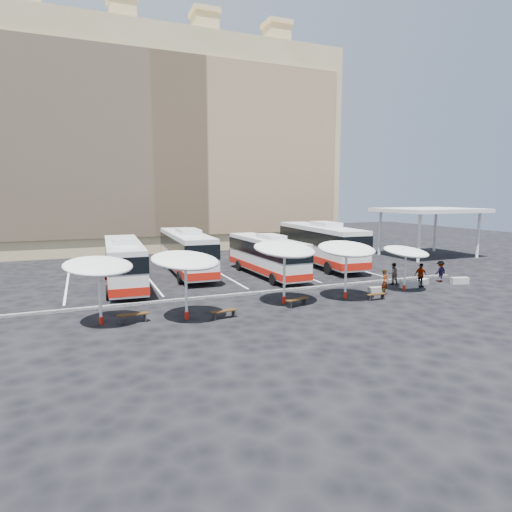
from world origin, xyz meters
name	(u,v)px	position (x,y,z in m)	size (l,w,h in m)	color
ground	(259,295)	(0.00, 0.00, 0.00)	(120.00, 120.00, 0.00)	black
sandstone_building	(166,149)	(0.00, 31.87, 12.63)	(42.00, 18.25, 29.60)	tan
service_canopy	(429,211)	(24.00, 10.00, 4.87)	(10.00, 8.00, 5.20)	silver
curb_divider	(256,293)	(0.00, 0.50, 0.07)	(34.00, 0.25, 0.15)	black
bay_lines	(223,275)	(0.00, 8.00, 0.01)	(24.15, 12.00, 0.01)	white
bus_0	(124,261)	(-8.05, 6.24, 1.87)	(3.03, 11.63, 3.66)	silver
bus_1	(186,251)	(-2.69, 9.55, 1.99)	(3.18, 12.36, 3.90)	silver
bus_2	(266,254)	(3.21, 6.23, 1.78)	(2.86, 11.08, 3.49)	silver
bus_3	(320,243)	(9.94, 9.03, 2.14)	(3.64, 13.33, 4.19)	silver
sunshade_0	(98,266)	(-10.06, -2.83, 3.06)	(4.49, 4.51, 3.60)	silver
sunshade_1	(185,261)	(-5.74, -3.60, 3.20)	(4.78, 4.81, 3.77)	silver
sunshade_2	(285,249)	(0.62, -2.52, 3.36)	(4.64, 4.67, 3.96)	silver
sunshade_3	(346,249)	(4.84, -2.88, 3.23)	(3.89, 3.93, 3.80)	silver
sunshade_4	(406,252)	(10.05, -2.44, 2.73)	(3.96, 3.98, 3.21)	silver
wood_bench_0	(133,316)	(-8.51, -3.19, 0.38)	(1.61, 0.49, 0.49)	#311D0B
wood_bench_1	(224,312)	(-3.83, -4.23, 0.34)	(1.48, 0.55, 0.44)	#311D0B
wood_bench_2	(297,301)	(1.01, -3.49, 0.36)	(1.60, 0.83, 0.47)	#311D0B
wood_bench_3	(376,295)	(6.41, -4.00, 0.31)	(1.34, 0.38, 0.41)	#311D0B
conc_bench_0	(376,290)	(7.70, -2.34, 0.20)	(1.06, 0.35, 0.40)	gray
conc_bench_1	(409,285)	(10.92, -1.95, 0.24)	(1.29, 0.43, 0.48)	gray
conc_bench_2	(423,282)	(12.67, -1.47, 0.21)	(1.13, 0.38, 0.42)	gray
conc_bench_3	(460,281)	(15.43, -2.29, 0.24)	(1.30, 0.43, 0.49)	gray
passenger_0	(385,282)	(7.90, -3.00, 0.85)	(0.62, 0.41, 1.70)	black
passenger_1	(393,274)	(10.58, -0.60, 0.82)	(0.79, 0.62, 1.63)	black
passenger_2	(421,275)	(11.83, -2.06, 0.88)	(1.03, 0.43, 1.75)	black
passenger_3	(440,271)	(14.54, -1.23, 0.83)	(1.07, 0.62, 1.66)	black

